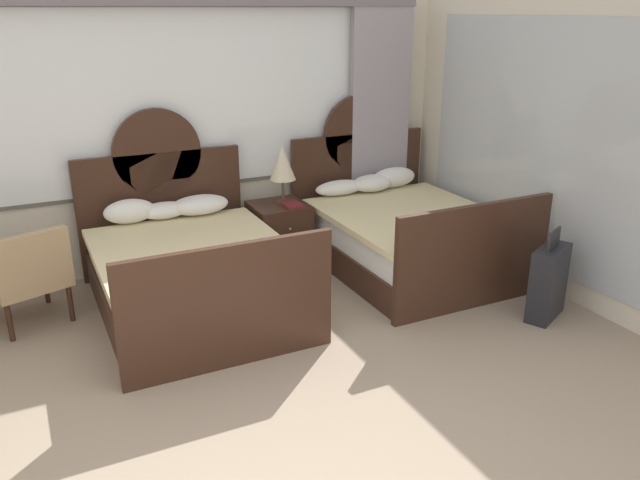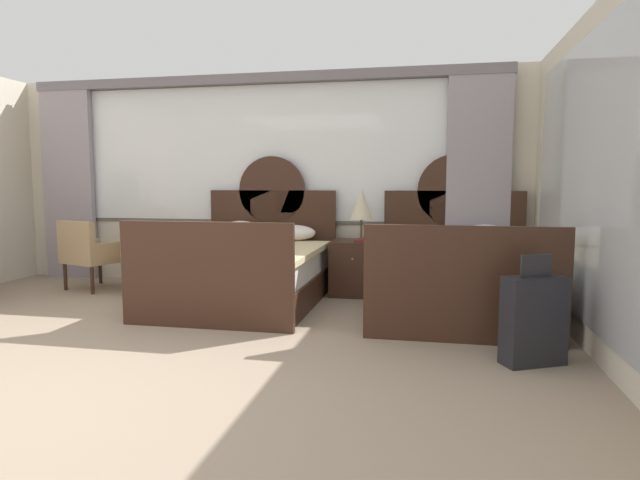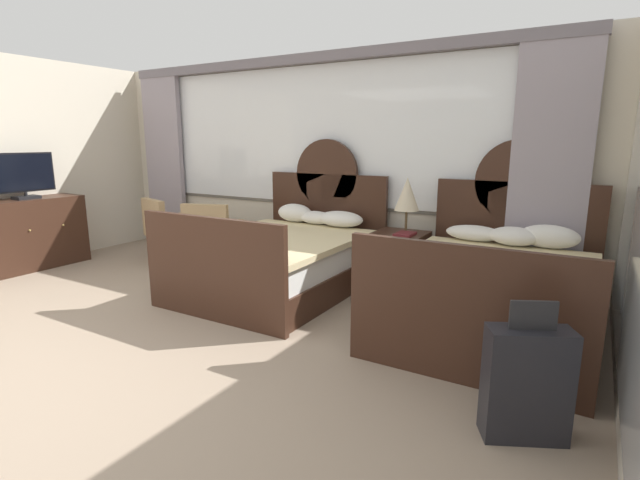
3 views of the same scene
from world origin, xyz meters
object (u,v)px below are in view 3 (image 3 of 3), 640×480
Objects in this scene: table_lamp_on_nightstand at (407,195)px; armchair_by_window_left at (212,232)px; bed_near_mirror at (493,289)px; tv_flatscreen at (24,176)px; suitcase_on_floor at (526,383)px; armchair_by_window_centre at (167,226)px; bed_near_window at (282,257)px; nightstand_between_beds at (399,261)px; dresser_minibar at (20,235)px; book_on_nightstand at (405,234)px.

armchair_by_window_left is (-2.49, -0.39, -0.59)m from table_lamp_on_nightstand.
table_lamp_on_nightstand is at bearing 147.69° from bed_near_mirror.
table_lamp_on_nightstand is 4.76m from tv_flatscreen.
suitcase_on_floor is at bearing -55.34° from table_lamp_on_nightstand.
bed_near_mirror is 1.44m from table_lamp_on_nightstand.
armchair_by_window_centre reaches higher than suitcase_on_floor.
nightstand_between_beds is at bearing 30.17° from bed_near_window.
table_lamp_on_nightstand is 0.39× the size of dresser_minibar.
suitcase_on_floor is at bearing -4.59° from dresser_minibar.
table_lamp_on_nightstand is (0.06, 0.02, 0.74)m from nightstand_between_beds.
bed_near_window and bed_near_mirror have the same top height.
book_on_nightstand is at bearing 152.08° from bed_near_mirror.
bed_near_window reaches higher than table_lamp_on_nightstand.
dresser_minibar is at bearing -169.28° from bed_near_mirror.
book_on_nightstand is at bearing -48.43° from nightstand_between_beds.
suitcase_on_floor is at bearing -73.19° from bed_near_mirror.
armchair_by_window_centre is (-4.38, 0.28, 0.11)m from bed_near_mirror.
bed_near_mirror is at bearing 106.81° from suitcase_on_floor.
table_lamp_on_nightstand reaches higher than book_on_nightstand.
table_lamp_on_nightstand reaches higher than armchair_by_window_left.
bed_near_mirror is 8.33× the size of book_on_nightstand.
bed_near_window is 2.69× the size of suitcase_on_floor.
suitcase_on_floor is at bearing -29.62° from bed_near_window.
dresser_minibar reaches higher than armchair_by_window_left.
nightstand_between_beds is 0.75× the size of armchair_by_window_centre.
bed_near_mirror is 2.85× the size of tv_flatscreen.
bed_near_window is 1.37m from book_on_nightstand.
table_lamp_on_nightstand is at bearing 17.42° from nightstand_between_beds.
armchair_by_window_left is 0.82m from armchair_by_window_centre.
bed_near_mirror is 2.52× the size of armchair_by_window_centre.
bed_near_mirror is 2.52× the size of armchair_by_window_left.
bed_near_window is at bearing 179.94° from bed_near_mirror.
dresser_minibar reaches higher than book_on_nightstand.
dresser_minibar is 1.81× the size of armchair_by_window_left.
armchair_by_window_left reaches higher than suitcase_on_floor.
bed_near_window is 3.37× the size of nightstand_between_beds.
suitcase_on_floor is (1.59, -2.20, 0.01)m from nightstand_between_beds.
armchair_by_window_centre is at bearing -175.54° from book_on_nightstand.
bed_near_window is at bearing -156.10° from book_on_nightstand.
armchair_by_window_centre is (-2.13, 0.28, 0.11)m from bed_near_window.
nightstand_between_beds is 4.77m from dresser_minibar.
armchair_by_window_left is 1.07× the size of suitcase_on_floor.
bed_near_mirror is at bearing -0.06° from bed_near_window.
tv_flatscreen is (-5.55, -0.92, 0.84)m from bed_near_mirror.
tv_flatscreen is at bearing 174.15° from suitcase_on_floor.
tv_flatscreen reaches higher than suitcase_on_floor.
dresser_minibar is 2.42m from armchair_by_window_left.
nightstand_between_beds is at bearing -162.58° from table_lamp_on_nightstand.
armchair_by_window_centre is (-0.82, -0.00, 0.00)m from armchair_by_window_left.
suitcase_on_floor is at bearing -20.63° from armchair_by_window_centre.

